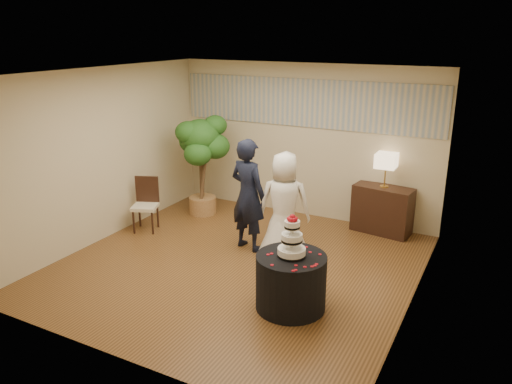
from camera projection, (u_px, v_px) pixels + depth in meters
The scene contains 15 objects.
floor at pixel (238, 265), 7.43m from camera, with size 5.00×5.00×0.00m, color brown.
ceiling at pixel (235, 73), 6.56m from camera, with size 5.00×5.00×0.00m, color white.
wall_back at pixel (304, 141), 9.10m from camera, with size 5.00×0.06×2.80m, color beige.
wall_front at pixel (110, 238), 4.89m from camera, with size 5.00×0.06×2.80m, color beige.
wall_left at pixel (103, 155), 8.10m from camera, with size 0.06×5.00×2.80m, color beige.
wall_right at pixel (420, 202), 5.90m from camera, with size 0.06×5.00×2.80m, color beige.
mural_border at pixel (305, 103), 8.87m from camera, with size 4.90×0.02×0.85m, color #A1A298.
groom at pixel (248, 195), 7.76m from camera, with size 0.65×0.43×1.79m, color black.
bride at pixel (284, 204), 7.59m from camera, with size 0.81×0.81×1.63m, color white.
cake_table at pixel (291, 282), 6.20m from camera, with size 0.88×0.88×0.71m, color black.
wedding_cake at pixel (292, 235), 6.01m from camera, with size 0.35×0.35×0.55m, color white, non-canonical shape.
console at pixel (382, 210), 8.53m from camera, with size 0.98×0.44×0.82m, color black.
table_lamp at pixel (385, 170), 8.32m from camera, with size 0.34×0.34×0.58m, color beige, non-canonical shape.
ficus_tree at pixel (201, 165), 9.25m from camera, with size 0.91×0.91×1.91m, color #25581B, non-canonical shape.
side_chair at pixel (145, 205), 8.59m from camera, with size 0.43×0.45×0.93m, color black, non-canonical shape.
Camera 1 is at (3.36, -5.83, 3.35)m, focal length 35.00 mm.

